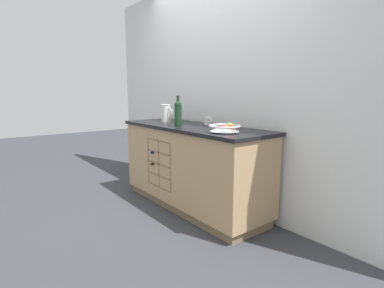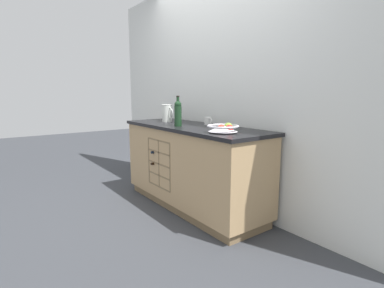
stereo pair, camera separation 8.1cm
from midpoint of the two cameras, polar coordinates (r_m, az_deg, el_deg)
The scene contains 7 objects.
ground_plane at distance 3.37m, azimuth -0.71°, elevation -11.76°, with size 14.00×14.00×0.00m, color #383A3F.
back_wall at distance 3.36m, azimuth 4.35°, elevation 10.43°, with size 4.40×0.06×2.55m, color silver.
kitchen_island at distance 3.23m, azimuth -0.78°, elevation -4.25°, with size 1.86×0.65×0.89m.
fruit_bowl at distance 2.62m, azimuth 5.45°, elevation 3.11°, with size 0.28×0.28×0.08m.
white_pitcher at distance 3.56m, azimuth -5.59°, elevation 5.93°, with size 0.19×0.12×0.20m.
ceramic_mug at distance 3.25m, azimuth 2.33°, elevation 4.43°, with size 0.11×0.07×0.08m.
standing_wine_bottle at distance 3.08m, azimuth -3.43°, elevation 5.98°, with size 0.08×0.08×0.31m.
Camera 1 is at (2.47, -1.92, 1.24)m, focal length 28.00 mm.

